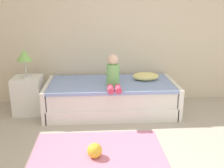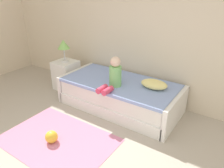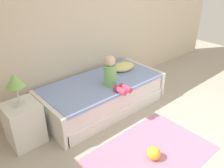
{
  "view_description": "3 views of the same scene",
  "coord_description": "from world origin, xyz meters",
  "px_view_note": "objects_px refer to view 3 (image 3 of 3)",
  "views": [
    {
      "loc": [
        -0.55,
        -2.04,
        1.73
      ],
      "look_at": [
        -0.31,
        1.75,
        0.55
      ],
      "focal_mm": 41.73,
      "sensor_mm": 36.0,
      "label": 1
    },
    {
      "loc": [
        1.49,
        -0.92,
        2.04
      ],
      "look_at": [
        -0.31,
        1.75,
        0.55
      ],
      "focal_mm": 34.67,
      "sensor_mm": 36.0,
      "label": 2
    },
    {
      "loc": [
        -2.42,
        -0.66,
        2.23
      ],
      "look_at": [
        -0.31,
        1.75,
        0.55
      ],
      "focal_mm": 36.91,
      "sensor_mm": 36.0,
      "label": 3
    }
  ],
  "objects_px": {
    "nightstand": "(24,123)",
    "pillow": "(124,67)",
    "bed": "(102,95)",
    "table_lamp": "(15,82)",
    "toy_ball": "(154,153)",
    "child_figure": "(112,74)"
  },
  "relations": [
    {
      "from": "pillow",
      "to": "bed",
      "type": "bearing_deg",
      "value": -170.36
    },
    {
      "from": "bed",
      "to": "toy_ball",
      "type": "xyz_separation_m",
      "value": [
        -0.27,
        -1.37,
        -0.16
      ]
    },
    {
      "from": "child_figure",
      "to": "pillow",
      "type": "distance_m",
      "value": 0.67
    },
    {
      "from": "nightstand",
      "to": "toy_ball",
      "type": "xyz_separation_m",
      "value": [
        1.08,
        -1.4,
        -0.21
      ]
    },
    {
      "from": "bed",
      "to": "child_figure",
      "type": "xyz_separation_m",
      "value": [
        0.02,
        -0.23,
        0.46
      ]
    },
    {
      "from": "nightstand",
      "to": "pillow",
      "type": "bearing_deg",
      "value": 2.01
    },
    {
      "from": "table_lamp",
      "to": "nightstand",
      "type": "bearing_deg",
      "value": 0.0
    },
    {
      "from": "bed",
      "to": "pillow",
      "type": "xyz_separation_m",
      "value": [
        0.59,
        0.1,
        0.32
      ]
    },
    {
      "from": "child_figure",
      "to": "table_lamp",
      "type": "bearing_deg",
      "value": 169.23
    },
    {
      "from": "table_lamp",
      "to": "toy_ball",
      "type": "bearing_deg",
      "value": -52.46
    },
    {
      "from": "bed",
      "to": "table_lamp",
      "type": "relative_size",
      "value": 4.69
    },
    {
      "from": "bed",
      "to": "table_lamp",
      "type": "height_order",
      "value": "table_lamp"
    },
    {
      "from": "nightstand",
      "to": "toy_ball",
      "type": "relative_size",
      "value": 3.38
    },
    {
      "from": "child_figure",
      "to": "pillow",
      "type": "relative_size",
      "value": 1.16
    },
    {
      "from": "child_figure",
      "to": "toy_ball",
      "type": "xyz_separation_m",
      "value": [
        -0.29,
        -1.14,
        -0.62
      ]
    },
    {
      "from": "pillow",
      "to": "toy_ball",
      "type": "height_order",
      "value": "pillow"
    },
    {
      "from": "table_lamp",
      "to": "toy_ball",
      "type": "distance_m",
      "value": 1.96
    },
    {
      "from": "bed",
      "to": "table_lamp",
      "type": "xyz_separation_m",
      "value": [
        -1.35,
        0.03,
        0.69
      ]
    },
    {
      "from": "bed",
      "to": "pillow",
      "type": "relative_size",
      "value": 4.8
    },
    {
      "from": "nightstand",
      "to": "pillow",
      "type": "xyz_separation_m",
      "value": [
        1.94,
        0.07,
        0.26
      ]
    },
    {
      "from": "table_lamp",
      "to": "child_figure",
      "type": "xyz_separation_m",
      "value": [
        1.37,
        -0.26,
        -0.23
      ]
    },
    {
      "from": "table_lamp",
      "to": "bed",
      "type": "bearing_deg",
      "value": -1.36
    }
  ]
}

